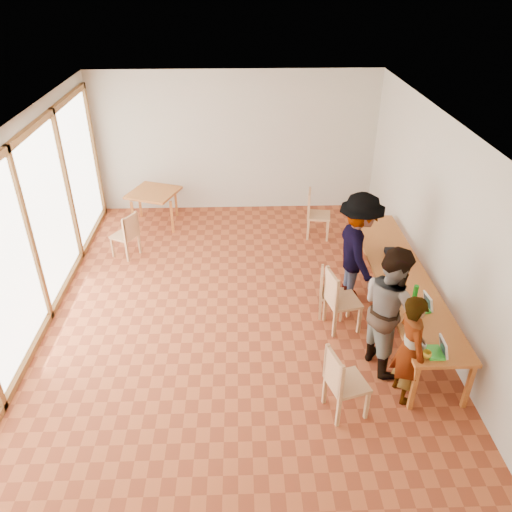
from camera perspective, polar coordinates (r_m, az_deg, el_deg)
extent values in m
plane|color=#A44C27|center=(8.00, -2.13, -6.65)|extent=(8.00, 8.00, 0.00)
cube|color=beige|center=(10.88, -2.33, 12.82)|extent=(6.00, 0.10, 3.00)
cube|color=beige|center=(4.10, -2.41, -24.31)|extent=(6.00, 0.10, 3.00)
cube|color=beige|center=(7.75, 20.44, 3.07)|extent=(0.10, 8.00, 3.00)
cube|color=white|center=(7.80, -24.68, 2.28)|extent=(0.10, 8.00, 3.00)
cube|color=white|center=(6.61, -2.64, 14.61)|extent=(6.00, 8.00, 0.04)
cube|color=#BD6B2A|center=(7.90, 16.22, -2.12)|extent=(0.80, 4.00, 0.05)
cube|color=#BD6B2A|center=(6.60, 17.58, -14.16)|extent=(0.06, 0.06, 0.70)
cube|color=#BD6B2A|center=(9.61, 10.80, 2.24)|extent=(0.06, 0.06, 0.70)
cube|color=#BD6B2A|center=(6.85, 23.11, -13.54)|extent=(0.06, 0.06, 0.70)
cube|color=#BD6B2A|center=(9.78, 14.70, 2.27)|extent=(0.06, 0.06, 0.70)
cube|color=#BD6B2A|center=(10.56, -11.64, 7.11)|extent=(0.90, 0.90, 0.05)
cube|color=#BD6B2A|center=(10.44, -13.84, 4.28)|extent=(0.05, 0.05, 0.70)
cube|color=#BD6B2A|center=(11.13, -13.15, 6.08)|extent=(0.05, 0.05, 0.70)
cube|color=#BD6B2A|center=(10.30, -9.59, 4.41)|extent=(0.05, 0.05, 0.70)
cube|color=#BD6B2A|center=(11.00, -9.14, 6.22)|extent=(0.05, 0.05, 0.70)
cube|color=tan|center=(6.31, 10.38, -14.11)|extent=(0.55, 0.55, 0.04)
cube|color=tan|center=(6.06, 8.87, -12.89)|extent=(0.17, 0.44, 0.47)
cube|color=tan|center=(7.58, 9.95, -5.09)|extent=(0.55, 0.55, 0.04)
cube|color=tan|center=(7.36, 8.63, -3.68)|extent=(0.14, 0.46, 0.48)
cube|color=tan|center=(7.85, 8.64, -4.35)|extent=(0.43, 0.43, 0.04)
cube|color=tan|center=(7.73, 7.51, -2.96)|extent=(0.10, 0.38, 0.39)
cube|color=tan|center=(10.05, 7.17, 4.62)|extent=(0.52, 0.52, 0.04)
cube|color=tan|center=(9.94, 6.08, 6.04)|extent=(0.12, 0.45, 0.47)
cube|color=tan|center=(9.64, -14.79, 2.28)|extent=(0.56, 0.56, 0.04)
cube|color=tan|center=(9.41, -14.13, 3.29)|extent=(0.24, 0.37, 0.43)
imported|color=gray|center=(6.48, 17.16, -10.09)|extent=(0.43, 0.60, 1.53)
imported|color=gray|center=(6.83, 15.08, -5.79)|extent=(0.89, 1.03, 1.82)
imported|color=gray|center=(7.97, 11.56, 0.70)|extent=(0.79, 1.27, 1.89)
cube|color=#3FD23C|center=(6.52, 19.72, -10.35)|extent=(0.19, 0.27, 0.03)
cube|color=white|center=(6.49, 20.65, -9.65)|extent=(0.08, 0.24, 0.22)
cube|color=#3FD23C|center=(7.21, 18.29, -5.62)|extent=(0.22, 0.29, 0.03)
cube|color=white|center=(7.20, 19.08, -4.91)|extent=(0.11, 0.25, 0.22)
cube|color=#3FD23C|center=(8.22, 15.68, -0.37)|extent=(0.19, 0.24, 0.02)
cube|color=white|center=(8.19, 16.30, 0.07)|extent=(0.10, 0.21, 0.18)
imported|color=gold|center=(6.41, 18.93, -10.61)|extent=(0.15, 0.15, 0.09)
cylinder|color=#147916|center=(7.23, 17.72, -4.17)|extent=(0.07, 0.07, 0.28)
cylinder|color=silver|center=(6.51, 18.57, -9.83)|extent=(0.07, 0.07, 0.09)
cylinder|color=white|center=(8.47, 16.01, 0.72)|extent=(0.08, 0.08, 0.06)
cube|color=#D23C5B|center=(9.34, 11.30, 4.13)|extent=(0.05, 0.10, 0.01)
cube|color=black|center=(8.30, 15.18, 0.31)|extent=(0.16, 0.26, 0.09)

